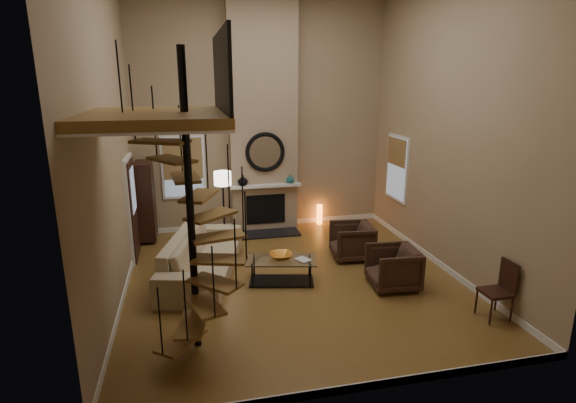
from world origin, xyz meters
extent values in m
cube|color=olive|center=(0.00, 0.00, -0.01)|extent=(6.00, 6.50, 0.01)
cube|color=tan|center=(0.00, 3.25, 2.75)|extent=(6.00, 0.02, 5.50)
cube|color=tan|center=(0.00, -3.25, 2.75)|extent=(6.00, 0.02, 5.50)
cube|color=tan|center=(-3.00, 0.00, 2.75)|extent=(0.02, 6.50, 5.50)
cube|color=tan|center=(3.00, 0.00, 2.75)|extent=(0.02, 6.50, 5.50)
cube|color=white|center=(0.00, 3.24, 0.06)|extent=(6.00, 0.02, 0.12)
cube|color=white|center=(0.00, -3.24, 0.06)|extent=(6.00, 0.02, 0.12)
cube|color=white|center=(-2.99, 0.00, 0.06)|extent=(0.02, 6.50, 0.12)
cube|color=white|center=(2.99, 0.00, 0.06)|extent=(0.02, 6.50, 0.12)
cube|color=tan|center=(0.00, 3.06, 2.75)|extent=(1.60, 0.38, 5.50)
cube|color=black|center=(0.00, 2.57, 0.02)|extent=(1.50, 0.60, 0.04)
cube|color=black|center=(0.00, 2.86, 0.55)|extent=(0.95, 0.02, 0.72)
cube|color=white|center=(0.00, 2.78, 1.15)|extent=(1.70, 0.18, 0.06)
torus|color=black|center=(0.00, 2.84, 1.95)|extent=(0.94, 0.10, 0.94)
cylinder|color=white|center=(0.00, 2.85, 1.95)|extent=(0.80, 0.01, 0.80)
imported|color=black|center=(-0.55, 2.82, 1.30)|extent=(0.24, 0.24, 0.25)
imported|color=#1A5B5B|center=(0.60, 2.82, 1.28)|extent=(0.20, 0.20, 0.21)
cube|color=white|center=(-1.90, 3.23, 1.60)|extent=(1.02, 0.04, 1.52)
cube|color=#8C9EB2|center=(-1.90, 3.21, 1.60)|extent=(0.90, 0.01, 1.40)
cube|color=#A5824A|center=(-1.90, 3.19, 1.81)|extent=(0.90, 0.01, 0.98)
cube|color=white|center=(2.98, 2.00, 1.60)|extent=(0.04, 1.02, 1.52)
cube|color=#8C9EB2|center=(2.96, 2.00, 1.60)|extent=(0.01, 0.90, 1.40)
cube|color=#A5824A|center=(2.94, 2.00, 1.98)|extent=(0.01, 0.90, 0.63)
cube|color=white|center=(-2.97, 1.80, 1.05)|extent=(0.06, 1.05, 2.16)
cube|color=black|center=(-2.94, 1.80, 1.02)|extent=(0.05, 0.90, 2.05)
cube|color=#8C9EB2|center=(-2.90, 1.80, 1.45)|extent=(0.01, 0.60, 0.90)
cube|color=olive|center=(-2.15, -1.80, 3.18)|extent=(1.70, 2.20, 0.12)
cube|color=white|center=(-2.15, -1.80, 3.10)|extent=(1.70, 2.20, 0.03)
cube|color=black|center=(-1.33, -1.80, 3.71)|extent=(0.04, 2.20, 0.94)
cylinder|color=black|center=(-1.80, -1.80, 2.01)|extent=(0.10, 0.10, 4.02)
cube|color=olive|center=(-2.02, -2.08, 0.26)|extent=(0.71, 0.78, 0.04)
cylinder|color=black|center=(-2.24, -2.37, 0.73)|extent=(0.02, 0.02, 0.94)
cube|color=olive|center=(-1.86, -2.15, 0.52)|extent=(0.46, 0.77, 0.04)
cylinder|color=black|center=(-1.93, -2.51, 0.99)|extent=(0.02, 0.02, 0.94)
cube|color=olive|center=(-1.69, -2.14, 0.78)|extent=(0.55, 0.79, 0.04)
cylinder|color=black|center=(-1.58, -2.48, 1.25)|extent=(0.02, 0.02, 0.94)
cube|color=olive|center=(-1.54, -2.05, 1.04)|extent=(0.75, 0.74, 0.04)
cylinder|color=black|center=(-1.28, -2.30, 1.51)|extent=(0.02, 0.02, 0.94)
cube|color=olive|center=(-1.45, -1.90, 1.30)|extent=(0.79, 0.53, 0.04)
cylinder|color=black|center=(-1.11, -2.00, 1.77)|extent=(0.02, 0.02, 0.94)
cube|color=olive|center=(-1.45, -1.73, 1.56)|extent=(0.77, 0.48, 0.04)
cylinder|color=black|center=(-1.10, -1.65, 2.03)|extent=(0.02, 0.02, 0.94)
cube|color=olive|center=(-1.52, -1.57, 1.82)|extent=(0.77, 0.72, 0.04)
cylinder|color=black|center=(-1.25, -1.34, 2.29)|extent=(0.02, 0.02, 0.94)
cube|color=olive|center=(-1.67, -1.47, 2.08)|extent=(0.58, 0.79, 0.04)
cylinder|color=black|center=(-1.53, -1.13, 2.55)|extent=(0.02, 0.02, 0.94)
cube|color=olive|center=(-1.84, -1.44, 2.34)|extent=(0.41, 0.75, 0.04)
cylinder|color=black|center=(-1.88, -1.08, 2.81)|extent=(0.02, 0.02, 0.94)
cube|color=olive|center=(-2.00, -1.50, 2.60)|extent=(0.68, 0.79, 0.04)
cylinder|color=black|center=(-2.20, -1.20, 3.07)|extent=(0.02, 0.02, 0.94)
cube|color=olive|center=(-2.12, -1.63, 2.86)|extent=(0.80, 0.64, 0.04)
cylinder|color=black|center=(-2.44, -1.46, 3.33)|extent=(0.02, 0.02, 0.94)
cube|color=olive|center=(-2.16, -1.80, 3.12)|extent=(0.72, 0.34, 0.04)
cylinder|color=black|center=(-2.52, -1.80, 3.59)|extent=(0.02, 0.02, 0.94)
cube|color=black|center=(-2.77, 2.80, 0.95)|extent=(0.37, 0.79, 1.76)
imported|color=tan|center=(-1.63, 0.55, 0.40)|extent=(1.78, 3.02, 0.83)
imported|color=#3E271C|center=(1.52, 0.76, 0.35)|extent=(0.92, 0.90, 0.76)
imported|color=#3E271C|center=(1.76, -0.69, 0.35)|extent=(0.90, 0.88, 0.76)
cube|color=silver|center=(-0.23, -0.08, 0.44)|extent=(1.38, 0.90, 0.02)
cube|color=black|center=(-0.23, -0.08, 0.03)|extent=(1.25, 0.77, 0.02)
cylinder|color=black|center=(-0.79, -0.18, 0.22)|extent=(0.04, 0.04, 0.47)
cylinder|color=black|center=(0.23, -0.41, 0.22)|extent=(0.04, 0.04, 0.47)
cylinder|color=black|center=(-0.69, 0.25, 0.22)|extent=(0.04, 0.04, 0.47)
cylinder|color=black|center=(0.33, 0.02, 0.22)|extent=(0.04, 0.04, 0.47)
imported|color=orange|center=(-0.23, -0.03, 0.50)|extent=(0.42, 0.42, 0.10)
imported|color=gray|center=(0.12, -0.23, 0.46)|extent=(0.31, 0.34, 0.03)
cylinder|color=black|center=(-1.08, 2.02, 0.01)|extent=(0.33, 0.33, 0.03)
cylinder|color=black|center=(-1.08, 2.02, 0.80)|extent=(0.04, 0.04, 1.44)
cylinder|color=#F2E5C6|center=(-1.08, 2.02, 1.55)|extent=(0.37, 0.37, 0.30)
cylinder|color=orange|center=(1.44, 3.09, 0.25)|extent=(0.14, 0.14, 0.51)
cube|color=black|center=(2.73, -2.08, 0.44)|extent=(0.41, 0.41, 0.05)
cube|color=black|center=(2.93, -2.08, 0.70)|extent=(0.04, 0.39, 0.48)
cylinder|color=black|center=(2.55, -2.26, 0.21)|extent=(0.03, 0.03, 0.39)
cylinder|color=black|center=(2.91, -2.26, 0.21)|extent=(0.03, 0.03, 0.39)
cylinder|color=black|center=(2.54, -1.90, 0.21)|extent=(0.03, 0.03, 0.39)
cylinder|color=black|center=(2.90, -1.90, 0.21)|extent=(0.03, 0.03, 0.39)
camera|label=1|loc=(-1.80, -7.58, 3.64)|focal=28.23mm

